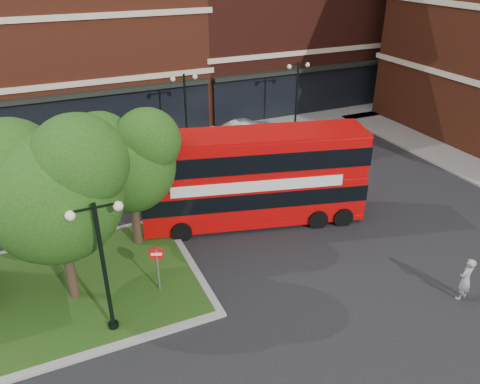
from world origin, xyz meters
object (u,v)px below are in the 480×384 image
bus (253,172)px  woman (466,279)px  car_silver (75,149)px  car_white (248,131)px

bus → woman: size_ratio=5.97×
bus → car_silver: (-6.85, 11.07, -1.87)m
woman → car_silver: size_ratio=0.43×
woman → car_white: size_ratio=0.41×
car_silver → woman: bearing=-147.0°
car_white → bus: bearing=151.4°
bus → woman: bus is taller
bus → woman: 9.74m
woman → car_silver: woman is taller
bus → car_silver: bearing=136.3°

